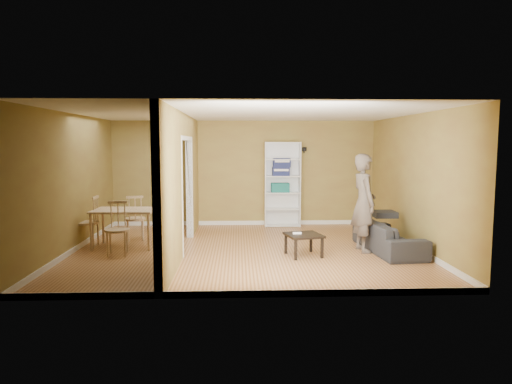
% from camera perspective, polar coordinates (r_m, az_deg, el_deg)
% --- Properties ---
extents(room_shell, '(6.50, 6.50, 6.50)m').
position_cam_1_polar(room_shell, '(8.65, -1.27, 1.17)').
color(room_shell, '#AE7E52').
rests_on(room_shell, ground).
extents(partition, '(0.22, 5.50, 2.60)m').
position_cam_1_polar(partition, '(8.71, -9.19, 1.13)').
color(partition, olive).
rests_on(partition, ground).
extents(wall_speaker, '(0.10, 0.10, 0.10)m').
position_cam_1_polar(wall_speaker, '(11.42, 6.06, 5.34)').
color(wall_speaker, black).
rests_on(wall_speaker, room_shell).
extents(sofa, '(2.00, 0.99, 0.74)m').
position_cam_1_polar(sofa, '(9.02, 16.24, -4.83)').
color(sofa, black).
rests_on(sofa, ground).
extents(person, '(0.86, 0.71, 2.17)m').
position_cam_1_polar(person, '(8.82, 13.35, -0.29)').
color(person, slate).
rests_on(person, ground).
extents(bookshelf, '(0.88, 0.38, 2.08)m').
position_cam_1_polar(bookshelf, '(11.32, 3.29, 0.99)').
color(bookshelf, white).
rests_on(bookshelf, ground).
extents(paper_box_teal, '(0.44, 0.29, 0.22)m').
position_cam_1_polar(paper_box_teal, '(11.27, 3.03, 0.56)').
color(paper_box_teal, '#1F5E58').
rests_on(paper_box_teal, bookshelf).
extents(paper_box_navy_b, '(0.41, 0.27, 0.21)m').
position_cam_1_polar(paper_box_navy_b, '(11.24, 3.13, 2.59)').
color(paper_box_navy_b, navy).
rests_on(paper_box_navy_b, bookshelf).
extents(paper_box_navy_c, '(0.42, 0.27, 0.21)m').
position_cam_1_polar(paper_box_navy_c, '(11.23, 3.23, 3.69)').
color(paper_box_navy_c, navy).
rests_on(paper_box_navy_c, bookshelf).
extents(coffee_table, '(0.60, 0.60, 0.40)m').
position_cam_1_polar(coffee_table, '(8.37, 5.98, -5.66)').
color(coffee_table, black).
rests_on(coffee_table, ground).
extents(game_controller, '(0.16, 0.04, 0.03)m').
position_cam_1_polar(game_controller, '(8.35, 5.16, -5.13)').
color(game_controller, white).
rests_on(game_controller, coffee_table).
extents(dining_table, '(1.20, 0.80, 0.75)m').
position_cam_1_polar(dining_table, '(9.36, -16.11, -2.57)').
color(dining_table, beige).
rests_on(dining_table, ground).
extents(chair_left, '(0.46, 0.46, 1.01)m').
position_cam_1_polar(chair_left, '(9.66, -20.37, -3.45)').
color(chair_left, tan).
rests_on(chair_left, ground).
extents(chair_near, '(0.50, 0.50, 0.99)m').
position_cam_1_polar(chair_near, '(8.73, -16.97, -4.39)').
color(chair_near, tan).
rests_on(chair_near, ground).
extents(chair_far, '(0.55, 0.55, 0.97)m').
position_cam_1_polar(chair_far, '(9.98, -14.90, -3.10)').
color(chair_far, '#DAC27E').
rests_on(chair_far, ground).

